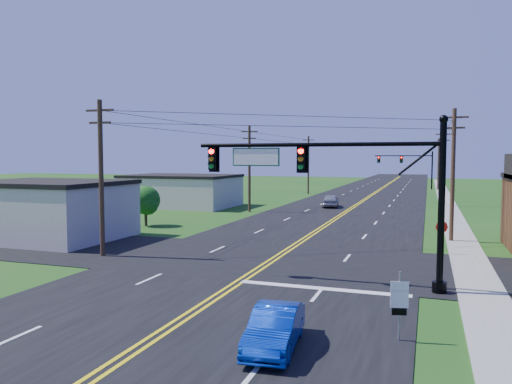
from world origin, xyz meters
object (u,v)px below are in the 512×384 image
at_px(blue_car, 275,329).
at_px(stop_sign, 442,230).
at_px(signal_mast_main, 335,179).
at_px(signal_mast_far, 407,164).
at_px(route_sign, 399,301).

distance_m(blue_car, stop_sign, 17.66).
distance_m(signal_mast_main, stop_sign, 10.48).
relative_size(signal_mast_far, stop_sign, 5.40).
distance_m(blue_car, route_sign, 3.99).
bearing_deg(route_sign, signal_mast_main, 103.73).
xyz_separation_m(route_sign, stop_sign, (1.56, 15.05, 0.18)).
relative_size(signal_mast_main, stop_sign, 5.55).
bearing_deg(blue_car, stop_sign, 67.77).
bearing_deg(signal_mast_main, route_sign, -63.30).
distance_m(signal_mast_far, blue_car, 80.24).
distance_m(signal_mast_main, signal_mast_far, 72.00).
bearing_deg(signal_mast_main, signal_mast_far, 89.92).
bearing_deg(signal_mast_far, blue_car, -90.29).
height_order(signal_mast_main, stop_sign, signal_mast_main).
bearing_deg(stop_sign, signal_mast_main, -131.54).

